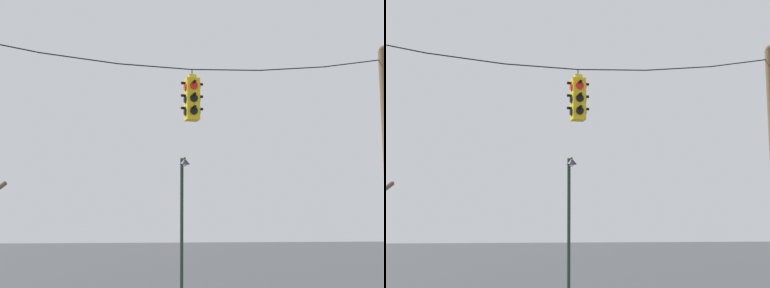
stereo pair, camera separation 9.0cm
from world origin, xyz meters
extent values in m
sphere|color=brown|center=(6.68, -0.29, 7.29)|extent=(0.22, 0.22, 0.22)
cylinder|color=black|center=(-1.91, -0.29, 6.31)|extent=(1.91, 0.03, 0.15)
cylinder|color=black|center=(0.00, -0.29, 6.25)|extent=(1.91, 0.03, 0.03)
cylinder|color=black|center=(1.91, -0.29, 6.31)|extent=(1.91, 0.03, 0.15)
cylinder|color=black|center=(3.82, -0.29, 6.50)|extent=(1.91, 0.03, 0.28)
cylinder|color=black|center=(5.72, -0.29, 6.80)|extent=(1.91, 0.03, 0.40)
cube|color=yellow|center=(0.96, -0.29, 5.45)|extent=(0.34, 0.34, 1.09)
cube|color=yellow|center=(0.96, -0.29, 6.05)|extent=(0.19, 0.19, 0.10)
cylinder|color=black|center=(0.96, -0.29, 6.17)|extent=(0.02, 0.02, 0.15)
cylinder|color=red|center=(0.96, -0.47, 5.78)|extent=(0.20, 0.03, 0.20)
cylinder|color=black|center=(0.96, -0.52, 5.87)|extent=(0.07, 0.12, 0.07)
cylinder|color=black|center=(0.96, -0.47, 5.45)|extent=(0.20, 0.03, 0.20)
cylinder|color=black|center=(0.96, -0.52, 5.54)|extent=(0.07, 0.12, 0.07)
cylinder|color=black|center=(0.96, -0.47, 5.12)|extent=(0.20, 0.03, 0.20)
cylinder|color=black|center=(0.96, -0.52, 5.21)|extent=(0.07, 0.12, 0.07)
cylinder|color=red|center=(0.96, -0.10, 5.78)|extent=(0.20, 0.03, 0.20)
cylinder|color=black|center=(0.96, -0.06, 5.87)|extent=(0.07, 0.12, 0.07)
cylinder|color=black|center=(0.96, -0.10, 5.45)|extent=(0.20, 0.03, 0.20)
cylinder|color=black|center=(0.96, -0.06, 5.54)|extent=(0.07, 0.12, 0.07)
cylinder|color=black|center=(0.96, -0.10, 5.12)|extent=(0.20, 0.03, 0.20)
cylinder|color=black|center=(0.96, -0.06, 5.21)|extent=(0.07, 0.12, 0.07)
cylinder|color=red|center=(0.78, -0.29, 5.78)|extent=(0.03, 0.20, 0.20)
cylinder|color=black|center=(0.73, -0.29, 5.87)|extent=(0.12, 0.07, 0.07)
cylinder|color=black|center=(0.78, -0.29, 5.45)|extent=(0.03, 0.20, 0.20)
cylinder|color=black|center=(0.73, -0.29, 5.54)|extent=(0.12, 0.07, 0.07)
cylinder|color=black|center=(0.78, -0.29, 5.12)|extent=(0.03, 0.20, 0.20)
cylinder|color=black|center=(0.73, -0.29, 5.21)|extent=(0.12, 0.07, 0.07)
cylinder|color=red|center=(1.15, -0.29, 5.78)|extent=(0.03, 0.20, 0.20)
cylinder|color=black|center=(1.19, -0.29, 5.87)|extent=(0.12, 0.07, 0.07)
cylinder|color=black|center=(1.15, -0.29, 5.45)|extent=(0.03, 0.20, 0.20)
cylinder|color=black|center=(1.19, -0.29, 5.54)|extent=(0.12, 0.07, 0.07)
cylinder|color=black|center=(1.15, -0.29, 5.12)|extent=(0.03, 0.20, 0.20)
cylinder|color=black|center=(1.19, -0.29, 5.21)|extent=(0.12, 0.07, 0.07)
cylinder|color=#233323|center=(2.38, 6.03, 2.37)|extent=(0.12, 0.12, 4.74)
cylinder|color=#233323|center=(2.38, 5.83, 4.69)|extent=(0.07, 0.40, 0.07)
cone|color=#232328|center=(2.38, 5.63, 4.58)|extent=(0.37, 0.37, 0.22)
sphere|color=silver|center=(2.38, 5.63, 4.47)|extent=(0.16, 0.16, 0.16)
camera|label=1|loc=(-3.08, -14.49, 2.08)|focal=55.00mm
camera|label=2|loc=(-3.00, -14.51, 2.08)|focal=55.00mm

